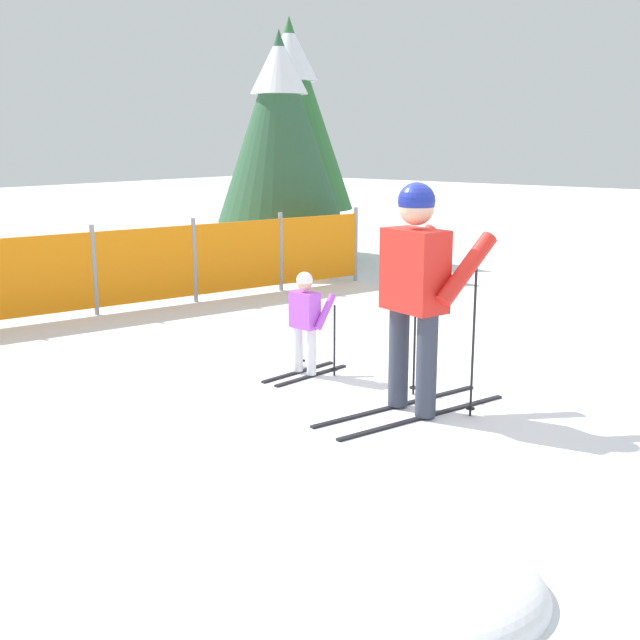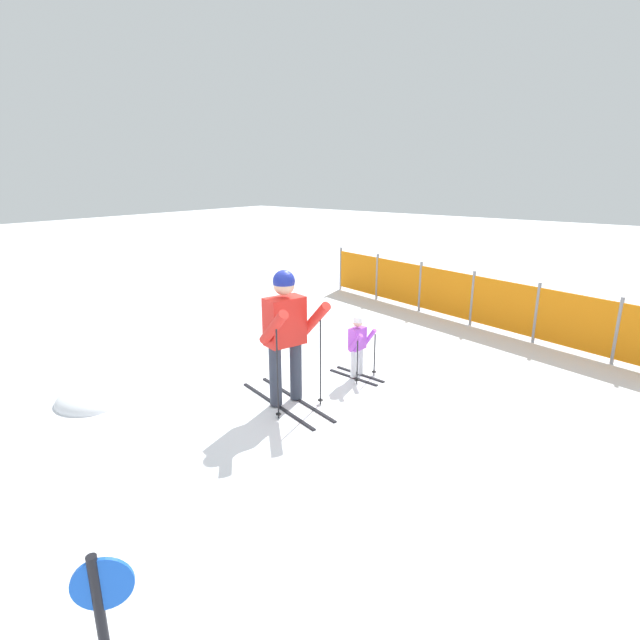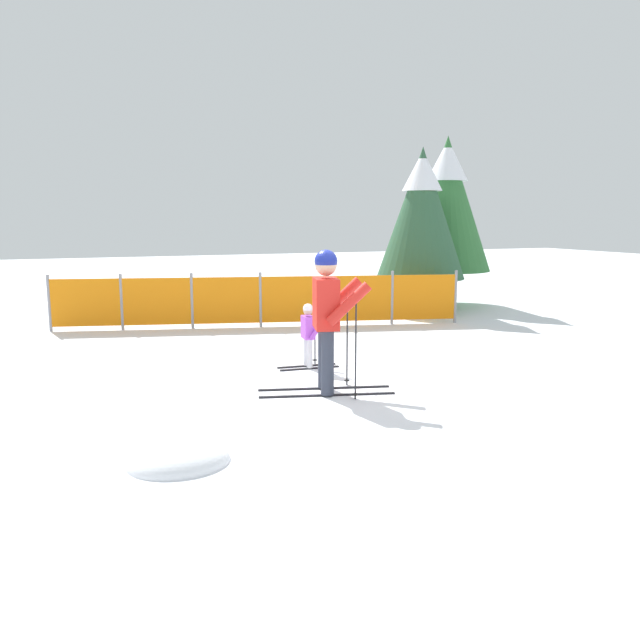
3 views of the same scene
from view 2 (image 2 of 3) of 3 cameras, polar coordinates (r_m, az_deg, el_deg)
name	(u,v)px [view 2 (image 2 of 3)]	position (r m, az deg, el deg)	size (l,w,h in m)	color
ground_plane	(301,401)	(6.92, -2.17, -9.25)	(60.00, 60.00, 0.00)	white
skier_adult	(286,326)	(6.47, -3.92, -0.72)	(1.76, 0.91, 1.83)	black
skier_child	(358,342)	(7.51, 4.36, -2.58)	(0.92, 0.50, 0.97)	black
safety_fence	(472,298)	(10.55, 17.01, 2.38)	(8.06, 2.12, 1.12)	gray
snow_mound	(88,403)	(7.56, -24.99, -8.55)	(0.94, 0.80, 0.38)	white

